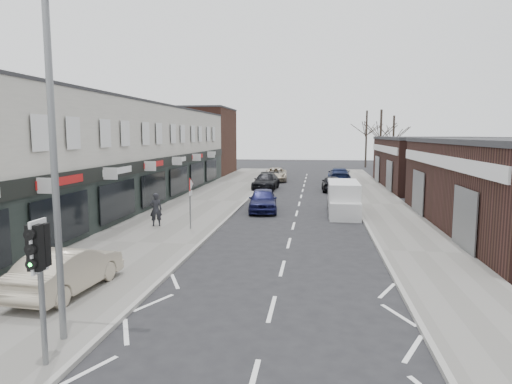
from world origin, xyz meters
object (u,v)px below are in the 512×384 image
(sedan_on_pavement, at_px, (68,270))
(parked_car_right_c, at_px, (339,175))
(parked_car_right_b, at_px, (332,183))
(warning_sign, at_px, (191,189))
(parked_car_left_b, at_px, (266,181))
(street_lamp, at_px, (60,149))
(parked_car_right_a, at_px, (345,187))
(traffic_light, at_px, (39,259))
(pedestrian, at_px, (156,210))
(parked_car_left_a, at_px, (263,200))
(parked_car_left_c, at_px, (276,174))
(white_van, at_px, (343,199))

(sedan_on_pavement, distance_m, parked_car_right_c, 36.19)
(parked_car_right_b, bearing_deg, warning_sign, 65.34)
(sedan_on_pavement, height_order, parked_car_left_b, sedan_on_pavement)
(parked_car_right_c, bearing_deg, sedan_on_pavement, 74.79)
(street_lamp, xyz_separation_m, parked_car_right_a, (8.03, 27.52, -3.90))
(traffic_light, xyz_separation_m, sedan_on_pavement, (-1.92, 4.29, -1.60))
(warning_sign, bearing_deg, parked_car_right_a, 59.54)
(traffic_light, distance_m, parked_car_right_a, 29.85)
(pedestrian, bearing_deg, parked_car_left_a, -153.31)
(parked_car_left_c, relative_size, parked_car_right_c, 0.94)
(white_van, xyz_separation_m, pedestrian, (-10.07, -5.63, 0.04))
(parked_car_right_c, bearing_deg, warning_sign, 71.50)
(traffic_light, height_order, white_van, traffic_light)
(white_van, xyz_separation_m, parked_car_right_a, (0.62, 8.66, -0.24))
(white_van, height_order, parked_car_left_b, white_van)
(pedestrian, distance_m, parked_car_right_a, 17.85)
(white_van, xyz_separation_m, sedan_on_pavement, (-9.19, -15.79, -0.14))
(parked_car_right_b, bearing_deg, street_lamp, 75.72)
(parked_car_left_c, bearing_deg, parked_car_left_a, -90.93)
(pedestrian, distance_m, parked_car_left_a, 7.80)
(pedestrian, relative_size, parked_car_right_b, 0.43)
(pedestrian, relative_size, parked_car_right_c, 0.33)
(street_lamp, height_order, pedestrian, street_lamp)
(pedestrian, distance_m, parked_car_right_b, 19.90)
(traffic_light, height_order, parked_car_right_c, traffic_light)
(white_van, relative_size, parked_car_right_c, 0.97)
(street_lamp, bearing_deg, traffic_light, -84.12)
(traffic_light, height_order, parked_car_right_b, traffic_light)
(traffic_light, xyz_separation_m, warning_sign, (-0.76, 14.02, -0.21))
(parked_car_right_c, bearing_deg, parked_car_right_a, 90.53)
(parked_car_left_b, bearing_deg, parked_car_right_a, -25.12)
(traffic_light, xyz_separation_m, pedestrian, (-2.79, 14.44, -1.41))
(sedan_on_pavement, height_order, parked_car_right_a, sedan_on_pavement)
(parked_car_left_b, bearing_deg, white_van, -60.11)
(street_lamp, distance_m, warning_sign, 13.04)
(traffic_light, relative_size, parked_car_left_c, 0.61)
(street_lamp, bearing_deg, warning_sign, 92.84)
(warning_sign, distance_m, parked_car_right_b, 19.44)
(traffic_light, bearing_deg, pedestrian, 100.94)
(street_lamp, distance_m, parked_car_left_b, 31.46)
(street_lamp, relative_size, parked_car_right_b, 1.95)
(sedan_on_pavement, relative_size, parked_car_left_c, 0.83)
(parked_car_left_b, distance_m, parked_car_left_c, 7.50)
(parked_car_right_a, xyz_separation_m, parked_car_right_b, (-0.98, 3.07, -0.02))
(pedestrian, relative_size, parked_car_left_c, 0.35)
(parked_car_right_c, bearing_deg, parked_car_right_b, 82.90)
(warning_sign, height_order, parked_car_right_a, warning_sign)
(traffic_light, height_order, sedan_on_pavement, traffic_light)
(parked_car_left_c, bearing_deg, white_van, -76.81)
(pedestrian, distance_m, parked_car_right_c, 26.89)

